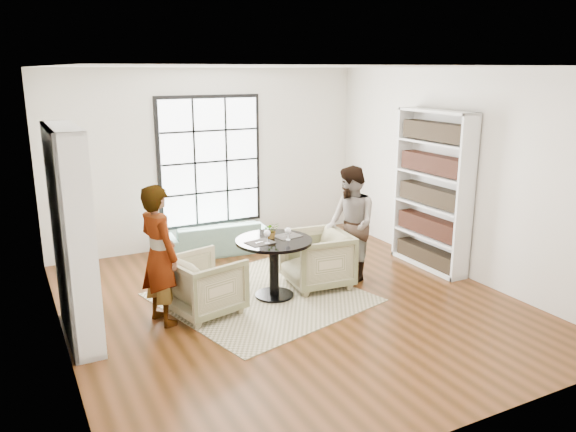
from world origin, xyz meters
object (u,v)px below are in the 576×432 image
pedestal_table (274,256)px  armchair_left (205,285)px  wine_glass_left (267,234)px  flower_centerpiece (272,230)px  sofa (216,237)px  person_left (159,255)px  person_right (351,224)px  armchair_right (317,259)px  wine_glass_right (288,231)px

pedestal_table → armchair_left: size_ratio=1.23×
wine_glass_left → flower_centerpiece: bearing=51.3°
wine_glass_left → sofa: bearing=87.0°
sofa → person_left: (-1.50, -2.22, 0.59)m
wine_glass_left → person_right: bearing=8.5°
armchair_left → armchair_right: (1.69, 0.15, 0.02)m
sofa → person_left: bearing=60.4°
pedestal_table → wine_glass_left: 0.41m
pedestal_table → person_right: size_ratio=0.61×
pedestal_table → sofa: pedestal_table is taller
armchair_left → wine_glass_left: (0.83, -0.06, 0.57)m
pedestal_table → person_right: bearing=3.9°
person_right → wine_glass_left: (-1.41, -0.21, 0.11)m
sofa → wine_glass_left: (-0.12, -2.28, 0.68)m
armchair_left → wine_glass_left: wine_glass_left is taller
armchair_right → flower_centerpiece: (-0.71, -0.02, 0.52)m
sofa → wine_glass_right: size_ratio=10.42×
wine_glass_left → wine_glass_right: bearing=3.6°
person_right → wine_glass_right: person_right is taller
sofa → wine_glass_left: bearing=91.4°
armchair_left → person_right: (2.24, 0.15, 0.46)m
flower_centerpiece → armchair_left: bearing=-172.4°
armchair_right → person_left: 2.30m
pedestal_table → armchair_right: (0.71, 0.09, -0.19)m
pedestal_table → person_left: (-1.54, -0.07, 0.27)m
wine_glass_left → flower_centerpiece: flower_centerpiece is taller
sofa → person_left: person_left is taller
armchair_right → wine_glass_left: wine_glass_left is taller
wine_glass_left → flower_centerpiece: 0.25m
armchair_right → person_right: size_ratio=0.52×
flower_centerpiece → armchair_right: bearing=1.7°
person_left → person_right: bearing=-103.2°
sofa → wine_glass_left: 2.38m
person_left → flower_centerpiece: size_ratio=7.76×
wine_glass_right → sofa: bearing=94.8°
sofa → armchair_right: size_ratio=2.06×
person_left → wine_glass_left: person_left is taller
armchair_left → pedestal_table: bearing=-100.0°
armchair_left → armchair_right: armchair_right is taller
person_right → person_left: bearing=-76.4°
pedestal_table → armchair_right: 0.74m
person_left → wine_glass_right: bearing=-107.7°
person_left → flower_centerpiece: bearing=-101.5°
armchair_left → wine_glass_right: size_ratio=4.80×
sofa → armchair_right: bearing=114.3°
pedestal_table → person_left: 1.56m
person_left → wine_glass_right: (1.69, -0.04, 0.08)m
sofa → wine_glass_left: wine_glass_left is taller
sofa → person_left: 2.74m
person_left → armchair_right: bearing=-102.5°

